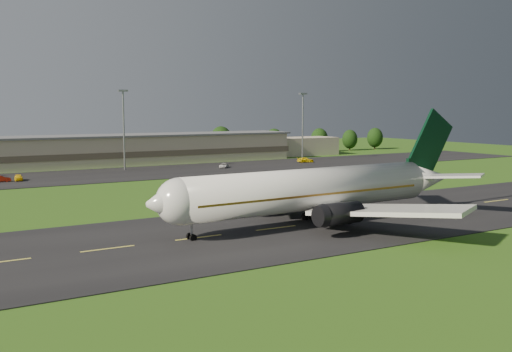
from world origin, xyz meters
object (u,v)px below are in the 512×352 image
light_mast_east (303,118)px  service_vehicle_b (0,179)px  light_mast_centre (124,120)px  service_vehicle_a (19,177)px  airliner (315,190)px  service_vehicle_c (224,166)px  service_vehicle_d (306,160)px  terminal (112,151)px

light_mast_east → service_vehicle_b: (-85.25, -10.45, -11.96)m
light_mast_centre → service_vehicle_a: (-26.59, -9.99, -11.94)m
airliner → service_vehicle_a: airliner is taller
light_mast_centre → light_mast_east: 55.00m
light_mast_centre → service_vehicle_a: light_mast_centre is taller
light_mast_east → service_vehicle_a: bearing=-173.0°
service_vehicle_b → service_vehicle_c: size_ratio=0.98×
light_mast_centre → service_vehicle_a: size_ratio=5.00×
light_mast_east → service_vehicle_d: size_ratio=4.18×
airliner → service_vehicle_b: (-31.39, 69.52, -3.88)m
terminal → light_mast_centre: 18.45m
terminal → light_mast_east: bearing=-16.8°
service_vehicle_c → light_mast_centre: bearing=-159.5°
airliner → terminal: 96.16m
light_mast_centre → light_mast_east: (55.00, 0.00, 0.00)m
airliner → service_vehicle_d: (50.72, 73.83, -3.85)m
light_mast_centre → light_mast_east: same height
airliner → light_mast_east: 96.76m
light_mast_centre → service_vehicle_c: bearing=-17.6°
terminal → service_vehicle_c: (22.94, -23.92, -3.31)m
service_vehicle_a → service_vehicle_c: 50.98m
service_vehicle_b → service_vehicle_d: size_ratio=0.85×
service_vehicle_b → light_mast_centre: bearing=-69.1°
service_vehicle_a → service_vehicle_b: size_ratio=0.99×
service_vehicle_a → service_vehicle_c: bearing=7.5°
service_vehicle_d → light_mast_centre: bearing=95.1°
terminal → service_vehicle_b: (-31.66, -26.63, -3.21)m
service_vehicle_b → service_vehicle_a: bearing=-81.0°
terminal → light_mast_east: (53.60, -16.18, 8.75)m
terminal → service_vehicle_b: 41.49m
light_mast_centre → service_vehicle_d: size_ratio=4.18×
light_mast_east → service_vehicle_b: 86.72m
light_mast_east → service_vehicle_b: size_ratio=4.93×
service_vehicle_b → light_mast_east: bearing=-81.2°
light_mast_centre → service_vehicle_d: light_mast_centre is taller
service_vehicle_b → service_vehicle_c: service_vehicle_b is taller
service_vehicle_a → terminal: bearing=48.0°
light_mast_centre → service_vehicle_b: 34.17m
light_mast_east → service_vehicle_c: (-30.66, -7.73, -12.05)m
light_mast_centre → service_vehicle_d: bearing=-6.8°
airliner → service_vehicle_b: 76.37m
airliner → light_mast_centre: (-1.13, 79.97, 8.08)m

